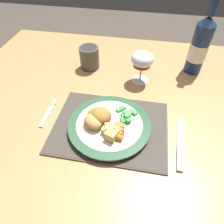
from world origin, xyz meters
TOP-DOWN VIEW (x-y plane):
  - ground_plane at (0.00, 0.00)m, footprint 6.00×6.00m
  - dining_table at (0.00, 0.00)m, footprint 1.38×0.98m
  - placemat at (-0.05, -0.14)m, footprint 0.36×0.28m
  - dinner_plate at (-0.05, -0.14)m, footprint 0.26×0.26m
  - breaded_croquettes at (-0.09, -0.14)m, footprint 0.10×0.11m
  - green_beans_pile at (-0.01, -0.11)m, footprint 0.07×0.09m
  - glazed_carrots at (-0.03, -0.18)m, footprint 0.07×0.07m
  - fork at (-0.27, -0.12)m, footprint 0.01×0.13m
  - table_knife at (0.17, -0.18)m, footprint 0.03×0.20m
  - wine_glass at (0.02, 0.13)m, footprint 0.09×0.09m
  - bottle at (0.24, 0.24)m, footprint 0.07×0.07m
  - roast_potatoes at (-0.04, -0.19)m, footprint 0.06×0.06m
  - drinking_cup at (-0.20, 0.19)m, footprint 0.08×0.08m

SIDE VIEW (x-z plane):
  - ground_plane at x=0.00m, z-range 0.00..0.00m
  - dining_table at x=0.00m, z-range 0.29..1.03m
  - fork at x=-0.27m, z-range 0.74..0.75m
  - table_knife at x=0.17m, z-range 0.74..0.75m
  - placemat at x=-0.05m, z-range 0.74..0.75m
  - dinner_plate at x=-0.05m, z-range 0.75..0.77m
  - green_beans_pile at x=-0.01m, z-range 0.76..0.78m
  - glazed_carrots at x=-0.03m, z-range 0.76..0.79m
  - roast_potatoes at x=-0.04m, z-range 0.76..0.80m
  - breaded_croquettes at x=-0.09m, z-range 0.76..0.81m
  - drinking_cup at x=-0.20m, z-range 0.74..0.84m
  - wine_glass at x=0.02m, z-range 0.77..0.90m
  - bottle at x=0.24m, z-range 0.70..1.01m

